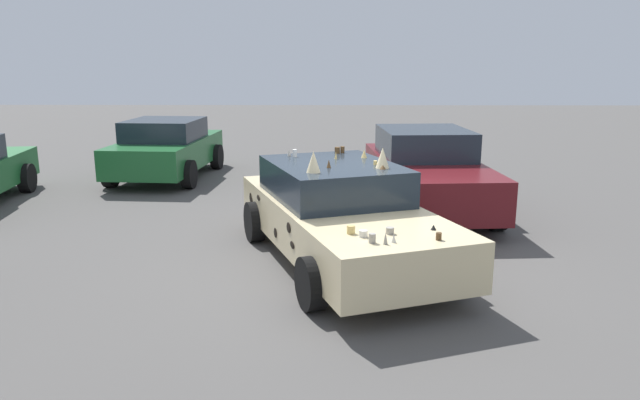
{
  "coord_description": "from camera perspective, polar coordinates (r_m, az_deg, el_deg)",
  "views": [
    {
      "loc": [
        -7.98,
        0.19,
        2.78
      ],
      "look_at": [
        0.0,
        0.3,
        0.9
      ],
      "focal_mm": 33.53,
      "sensor_mm": 36.0,
      "label": 1
    }
  ],
  "objects": [
    {
      "name": "art_car_decorated",
      "position": [
        8.33,
        1.88,
        -1.29
      ],
      "size": [
        4.87,
        3.22,
        1.64
      ],
      "rotation": [
        0.0,
        0.0,
        3.49
      ],
      "color": "beige",
      "rests_on": "ground"
    },
    {
      "name": "parked_sedan_row_back_center",
      "position": [
        14.83,
        -14.44,
        4.8
      ],
      "size": [
        4.1,
        2.21,
        1.41
      ],
      "rotation": [
        0.0,
        0.0,
        -0.07
      ],
      "color": "#1E602D",
      "rests_on": "ground"
    },
    {
      "name": "ground_plane",
      "position": [
        8.46,
        2.04,
        -5.95
      ],
      "size": [
        60.0,
        60.0,
        0.0
      ],
      "primitive_type": "plane",
      "color": "#514F4C"
    },
    {
      "name": "parked_sedan_behind_left",
      "position": [
        11.39,
        10.1,
        2.73
      ],
      "size": [
        4.55,
        2.22,
        1.51
      ],
      "rotation": [
        0.0,
        0.0,
        3.21
      ],
      "color": "#5B1419",
      "rests_on": "ground"
    }
  ]
}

